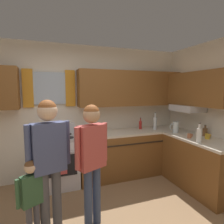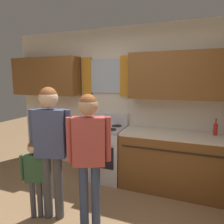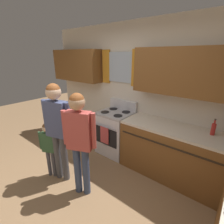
{
  "view_description": "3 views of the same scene",
  "coord_description": "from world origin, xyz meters",
  "px_view_note": "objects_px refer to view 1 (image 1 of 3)",
  "views": [
    {
      "loc": [
        -0.52,
        -1.86,
        1.72
      ],
      "look_at": [
        0.4,
        0.68,
        1.41
      ],
      "focal_mm": 30.12,
      "sensor_mm": 36.0,
      "label": 1
    },
    {
      "loc": [
        1.0,
        -1.56,
        1.71
      ],
      "look_at": [
        0.16,
        0.65,
        1.32
      ],
      "focal_mm": 32.3,
      "sensor_mm": 36.0,
      "label": 2
    },
    {
      "loc": [
        1.62,
        -0.95,
        2.0
      ],
      "look_at": [
        0.04,
        1.0,
        1.13
      ],
      "focal_mm": 26.4,
      "sensor_mm": 36.0,
      "label": 3
    }
  ],
  "objects_px": {
    "adult_in_plaid": "(92,151)",
    "cup_terracotta": "(190,136)",
    "adult_holding_child": "(49,153)",
    "bottle_tall_clear": "(155,123)",
    "water_pitcher": "(175,127)",
    "bottle_squat_brown": "(205,132)",
    "stove_oven": "(59,160)",
    "bottle_milk_white": "(199,135)",
    "small_child": "(32,193)",
    "bottle_sauce_red": "(140,125)",
    "mug_mustard_yellow": "(208,136)"
  },
  "relations": [
    {
      "from": "adult_in_plaid",
      "to": "cup_terracotta",
      "type": "bearing_deg",
      "value": 10.75
    },
    {
      "from": "adult_holding_child",
      "to": "adult_in_plaid",
      "type": "bearing_deg",
      "value": 0.93
    },
    {
      "from": "bottle_tall_clear",
      "to": "water_pitcher",
      "type": "height_order",
      "value": "bottle_tall_clear"
    },
    {
      "from": "bottle_squat_brown",
      "to": "cup_terracotta",
      "type": "xyz_separation_m",
      "value": [
        -0.37,
        -0.02,
        -0.04
      ]
    },
    {
      "from": "stove_oven",
      "to": "water_pitcher",
      "type": "height_order",
      "value": "water_pitcher"
    },
    {
      "from": "water_pitcher",
      "to": "adult_holding_child",
      "type": "bearing_deg",
      "value": -161.79
    },
    {
      "from": "water_pitcher",
      "to": "bottle_milk_white",
      "type": "bearing_deg",
      "value": -97.15
    },
    {
      "from": "bottle_squat_brown",
      "to": "small_child",
      "type": "xyz_separation_m",
      "value": [
        -2.89,
        -0.46,
        -0.36
      ]
    },
    {
      "from": "cup_terracotta",
      "to": "bottle_milk_white",
      "type": "bearing_deg",
      "value": -101.84
    },
    {
      "from": "bottle_squat_brown",
      "to": "bottle_sauce_red",
      "type": "bearing_deg",
      "value": 130.24
    },
    {
      "from": "bottle_tall_clear",
      "to": "bottle_sauce_red",
      "type": "bearing_deg",
      "value": 152.71
    },
    {
      "from": "cup_terracotta",
      "to": "bottle_tall_clear",
      "type": "bearing_deg",
      "value": 101.2
    },
    {
      "from": "stove_oven",
      "to": "bottle_tall_clear",
      "type": "distance_m",
      "value": 2.06
    },
    {
      "from": "adult_holding_child",
      "to": "water_pitcher",
      "type": "bearing_deg",
      "value": 18.21
    },
    {
      "from": "bottle_squat_brown",
      "to": "adult_holding_child",
      "type": "distance_m",
      "value": 2.72
    },
    {
      "from": "adult_in_plaid",
      "to": "adult_holding_child",
      "type": "bearing_deg",
      "value": -179.07
    },
    {
      "from": "bottle_sauce_red",
      "to": "bottle_milk_white",
      "type": "bearing_deg",
      "value": -72.76
    },
    {
      "from": "stove_oven",
      "to": "water_pitcher",
      "type": "relative_size",
      "value": 5.0
    },
    {
      "from": "bottle_tall_clear",
      "to": "mug_mustard_yellow",
      "type": "xyz_separation_m",
      "value": [
        0.41,
        -0.98,
        -0.1
      ]
    },
    {
      "from": "bottle_tall_clear",
      "to": "bottle_milk_white",
      "type": "xyz_separation_m",
      "value": [
        0.11,
        -1.09,
        -0.02
      ]
    },
    {
      "from": "bottle_squat_brown",
      "to": "cup_terracotta",
      "type": "distance_m",
      "value": 0.37
    },
    {
      "from": "bottle_squat_brown",
      "to": "adult_in_plaid",
      "type": "bearing_deg",
      "value": -170.44
    },
    {
      "from": "bottle_milk_white",
      "to": "adult_holding_child",
      "type": "relative_size",
      "value": 0.19
    },
    {
      "from": "bottle_tall_clear",
      "to": "small_child",
      "type": "relative_size",
      "value": 0.37
    },
    {
      "from": "bottle_tall_clear",
      "to": "adult_in_plaid",
      "type": "xyz_separation_m",
      "value": [
        -1.66,
        -1.18,
        -0.06
      ]
    },
    {
      "from": "bottle_squat_brown",
      "to": "mug_mustard_yellow",
      "type": "relative_size",
      "value": 1.71
    },
    {
      "from": "bottle_sauce_red",
      "to": "water_pitcher",
      "type": "height_order",
      "value": "bottle_sauce_red"
    },
    {
      "from": "bottle_sauce_red",
      "to": "adult_in_plaid",
      "type": "height_order",
      "value": "adult_in_plaid"
    },
    {
      "from": "adult_in_plaid",
      "to": "mug_mustard_yellow",
      "type": "bearing_deg",
      "value": 5.36
    },
    {
      "from": "bottle_squat_brown",
      "to": "bottle_tall_clear",
      "type": "bearing_deg",
      "value": 123.29
    },
    {
      "from": "bottle_sauce_red",
      "to": "small_child",
      "type": "bearing_deg",
      "value": -146.0
    },
    {
      "from": "adult_holding_child",
      "to": "small_child",
      "type": "height_order",
      "value": "adult_holding_child"
    },
    {
      "from": "stove_oven",
      "to": "bottle_sauce_red",
      "type": "distance_m",
      "value": 1.79
    },
    {
      "from": "cup_terracotta",
      "to": "adult_in_plaid",
      "type": "distance_m",
      "value": 1.86
    },
    {
      "from": "stove_oven",
      "to": "adult_in_plaid",
      "type": "relative_size",
      "value": 0.71
    },
    {
      "from": "bottle_squat_brown",
      "to": "water_pitcher",
      "type": "distance_m",
      "value": 0.52
    },
    {
      "from": "water_pitcher",
      "to": "small_child",
      "type": "xyz_separation_m",
      "value": [
        -2.55,
        -0.85,
        -0.39
      ]
    },
    {
      "from": "water_pitcher",
      "to": "cup_terracotta",
      "type": "bearing_deg",
      "value": -94.19
    },
    {
      "from": "stove_oven",
      "to": "water_pitcher",
      "type": "xyz_separation_m",
      "value": [
        2.17,
        -0.45,
        0.54
      ]
    },
    {
      "from": "stove_oven",
      "to": "small_child",
      "type": "relative_size",
      "value": 1.12
    },
    {
      "from": "adult_holding_child",
      "to": "bottle_squat_brown",
      "type": "bearing_deg",
      "value": 7.98
    },
    {
      "from": "bottle_squat_brown",
      "to": "small_child",
      "type": "distance_m",
      "value": 2.95
    },
    {
      "from": "bottle_squat_brown",
      "to": "adult_holding_child",
      "type": "xyz_separation_m",
      "value": [
        -2.69,
        -0.38,
        0.05
      ]
    },
    {
      "from": "cup_terracotta",
      "to": "water_pitcher",
      "type": "distance_m",
      "value": 0.43
    },
    {
      "from": "bottle_sauce_red",
      "to": "mug_mustard_yellow",
      "type": "bearing_deg",
      "value": -58.84
    },
    {
      "from": "mug_mustard_yellow",
      "to": "small_child",
      "type": "bearing_deg",
      "value": -174.19
    },
    {
      "from": "water_pitcher",
      "to": "adult_in_plaid",
      "type": "height_order",
      "value": "adult_in_plaid"
    },
    {
      "from": "adult_holding_child",
      "to": "small_child",
      "type": "distance_m",
      "value": 0.46
    },
    {
      "from": "bottle_squat_brown",
      "to": "adult_holding_child",
      "type": "bearing_deg",
      "value": -172.02
    },
    {
      "from": "stove_oven",
      "to": "small_child",
      "type": "height_order",
      "value": "stove_oven"
    }
  ]
}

